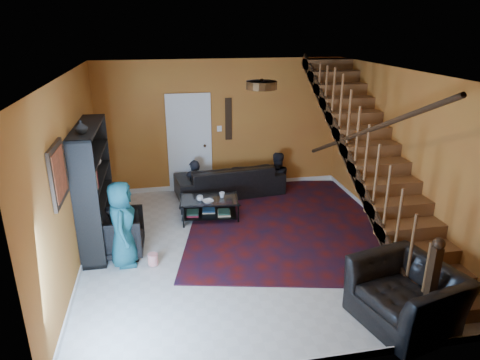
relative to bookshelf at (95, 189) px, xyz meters
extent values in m
plane|color=beige|center=(2.40, -0.60, -0.96)|extent=(5.50, 5.50, 0.00)
plane|color=#B47128|center=(2.40, 2.15, 0.44)|extent=(5.20, 0.00, 5.20)
plane|color=#B47128|center=(2.40, -3.35, 0.44)|extent=(5.20, 0.00, 5.20)
plane|color=#B47128|center=(-0.20, -0.60, 0.44)|extent=(0.00, 5.50, 5.50)
plane|color=#B47128|center=(5.00, -0.60, 0.44)|extent=(0.00, 5.50, 5.50)
plane|color=white|center=(2.40, -0.60, 1.84)|extent=(5.50, 5.50, 0.00)
cube|color=silver|center=(2.40, 2.14, -0.91)|extent=(5.20, 0.02, 0.10)
cube|color=silver|center=(-0.19, -0.60, -0.91)|extent=(0.02, 5.50, 0.10)
cube|color=#B47128|center=(4.53, -0.60, 0.36)|extent=(0.95, 4.92, 2.83)
cube|color=black|center=(4.07, -0.60, 0.44)|extent=(0.04, 5.02, 3.02)
cylinder|color=black|center=(4.10, -0.60, 0.89)|extent=(0.07, 4.20, 2.44)
cube|color=black|center=(4.10, -3.00, -0.41)|extent=(0.10, 0.10, 1.10)
cube|color=black|center=(0.00, 0.00, 0.04)|extent=(0.35, 1.80, 2.00)
cube|color=black|center=(0.00, 0.00, -0.56)|extent=(0.35, 1.72, 0.03)
cube|color=black|center=(0.00, 0.00, 0.20)|extent=(0.35, 1.72, 0.03)
cube|color=silver|center=(1.70, 2.12, 0.06)|extent=(0.82, 0.05, 2.05)
cube|color=#95341B|center=(-0.17, -1.50, 0.79)|extent=(0.04, 0.74, 0.74)
cube|color=black|center=(2.55, 2.13, 0.59)|extent=(0.14, 0.03, 0.90)
cylinder|color=#3F2814|center=(2.40, -1.40, 1.78)|extent=(0.40, 0.40, 0.10)
cube|color=#440D0C|center=(3.43, 0.14, -0.95)|extent=(4.58, 4.99, 0.02)
imported|color=black|center=(2.49, 1.70, -0.63)|extent=(2.35, 1.14, 0.66)
imported|color=black|center=(0.35, -0.47, -0.61)|extent=(0.79, 0.77, 0.70)
imported|color=black|center=(3.90, -2.85, -0.58)|extent=(1.28, 1.38, 0.76)
imported|color=black|center=(1.76, 1.75, -0.79)|extent=(0.49, 0.35, 1.25)
imported|color=black|center=(3.54, 1.75, -0.76)|extent=(0.64, 0.50, 1.31)
imported|color=#195861|center=(0.45, -0.80, -0.29)|extent=(0.44, 0.66, 1.34)
cube|color=black|center=(1.41, 0.26, -0.76)|extent=(0.03, 0.03, 0.40)
cube|color=black|center=(2.41, 0.26, -0.76)|extent=(0.03, 0.03, 0.40)
cube|color=black|center=(1.41, 0.82, -0.76)|extent=(0.03, 0.03, 0.40)
cube|color=black|center=(2.41, 0.82, -0.76)|extent=(0.03, 0.03, 0.40)
cube|color=black|center=(1.91, 0.54, -0.86)|extent=(1.06, 0.68, 0.02)
cube|color=silver|center=(1.91, 0.54, -0.57)|extent=(1.13, 0.74, 0.02)
imported|color=#999999|center=(1.74, 0.49, -0.51)|extent=(0.14, 0.14, 0.09)
imported|color=#999999|center=(2.16, 0.57, -0.51)|extent=(0.14, 0.14, 0.10)
imported|color=#999999|center=(1.87, 0.36, -0.53)|extent=(0.25, 0.25, 0.05)
imported|color=#999999|center=(0.00, -0.50, 1.13)|extent=(0.18, 0.18, 0.19)
cylinder|color=red|center=(0.87, -0.94, -0.86)|extent=(0.20, 0.20, 0.18)
camera|label=1|loc=(1.09, -6.77, 2.53)|focal=32.00mm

